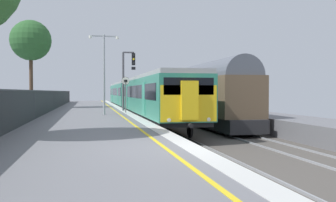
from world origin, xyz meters
TOP-DOWN VIEW (x-y plane):
  - ground at (2.64, 0.00)m, footprint 17.40×110.00m
  - commuter_train_at_platform at (2.10, 25.73)m, footprint 2.83×39.42m
  - freight_train_adjacent_track at (6.10, 35.51)m, footprint 2.60×54.39m
  - signal_gantry at (0.63, 20.22)m, footprint 1.10×0.24m
  - speed_limit_sign at (0.25, 17.21)m, footprint 0.59×0.08m
  - platform_lamp_mid at (-1.41, 15.09)m, footprint 2.00×0.20m
  - background_tree_left at (-7.71, 26.59)m, footprint 3.80×3.80m

SIDE VIEW (x-z plane):
  - ground at x=2.64m, z-range -1.21..0.00m
  - commuter_train_at_platform at x=2.10m, z-range -0.64..3.17m
  - freight_train_adjacent_track at x=6.10m, z-range -0.79..3.82m
  - speed_limit_sign at x=0.25m, z-range 0.37..3.03m
  - signal_gantry at x=0.63m, z-range 0.61..5.48m
  - platform_lamp_mid at x=-1.41m, z-range 0.50..5.92m
  - background_tree_left at x=-7.71m, z-range 2.11..10.42m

